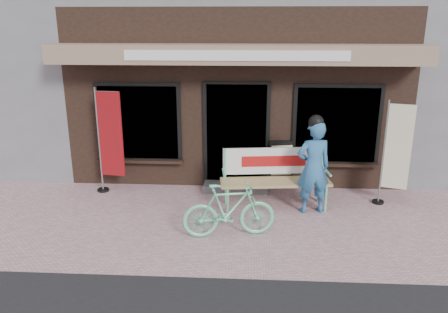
# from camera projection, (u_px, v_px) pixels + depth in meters

# --- Properties ---
(ground) EXTENTS (70.00, 70.00, 0.00)m
(ground) POSITION_uv_depth(u_px,v_px,m) (232.00, 229.00, 7.31)
(ground) COLOR #C999A2
(ground) RESTS_ON ground
(storefront) EXTENTS (7.00, 6.77, 6.00)m
(storefront) POSITION_uv_depth(u_px,v_px,m) (240.00, 36.00, 11.17)
(storefront) COLOR black
(storefront) RESTS_ON ground
(bench) EXTENTS (2.06, 0.74, 1.09)m
(bench) POSITION_uv_depth(u_px,v_px,m) (275.00, 173.00, 8.07)
(bench) COLOR #6FD9A6
(bench) RESTS_ON ground
(person) EXTENTS (0.69, 0.53, 1.80)m
(person) POSITION_uv_depth(u_px,v_px,m) (313.00, 166.00, 7.72)
(person) COLOR #2D679D
(person) RESTS_ON ground
(bicycle) EXTENTS (1.55, 0.69, 0.90)m
(bicycle) POSITION_uv_depth(u_px,v_px,m) (229.00, 210.00, 6.94)
(bicycle) COLOR #6FD9A6
(bicycle) RESTS_ON ground
(nobori_red) EXTENTS (0.63, 0.26, 2.13)m
(nobori_red) POSITION_uv_depth(u_px,v_px,m) (109.00, 140.00, 8.59)
(nobori_red) COLOR gray
(nobori_red) RESTS_ON ground
(nobori_cream) EXTENTS (0.59, 0.30, 1.99)m
(nobori_cream) POSITION_uv_depth(u_px,v_px,m) (395.00, 153.00, 7.99)
(nobori_cream) COLOR gray
(nobori_cream) RESTS_ON ground
(menu_stand) EXTENTS (0.52, 0.20, 1.02)m
(menu_stand) POSITION_uv_depth(u_px,v_px,m) (281.00, 164.00, 8.96)
(menu_stand) COLOR black
(menu_stand) RESTS_ON ground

